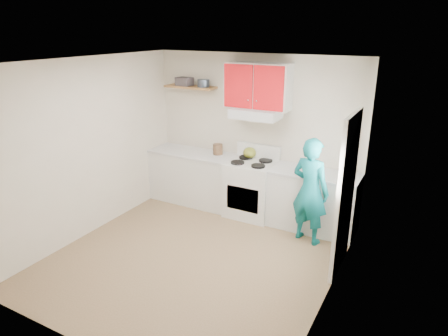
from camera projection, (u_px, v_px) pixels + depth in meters
The scene contains 21 objects.
floor at pixel (195, 257), 5.52m from camera, with size 3.80×3.80×0.00m, color brown.
ceiling at pixel (190, 62), 4.66m from camera, with size 3.60×3.80×0.04m, color white.
back_wall at pixel (255, 134), 6.67m from camera, with size 3.60×0.04×2.60m, color beige.
front_wall at pixel (75, 231), 3.51m from camera, with size 3.60×0.04×2.60m, color beige.
left_wall at pixel (89, 148), 5.90m from camera, with size 0.04×3.80×2.60m, color beige.
right_wall at pixel (336, 194), 4.28m from camera, with size 0.04×3.80×2.60m, color beige.
door at pixel (346, 195), 4.96m from camera, with size 0.05×0.85×2.05m, color white.
door_glass at pixel (347, 162), 4.83m from camera, with size 0.01×0.55×0.95m, color white.
counter_left at pixel (193, 177), 7.17m from camera, with size 1.52×0.60×0.90m, color silver.
counter_right at pixel (313, 201), 6.18m from camera, with size 1.32×0.60×0.90m, color silver.
stove at pixel (251, 189), 6.63m from camera, with size 0.76×0.65×0.92m, color white.
range_hood at pixel (256, 114), 6.31m from camera, with size 0.76×0.44×0.15m, color silver.
upper_cabinets at pixel (258, 86), 6.21m from camera, with size 1.02×0.33×0.70m, color #B40F14.
shelf at pixel (190, 87), 6.82m from camera, with size 0.90×0.30×0.04m, color brown.
books at pixel (184, 82), 6.81m from camera, with size 0.27×0.19×0.14m, color #393236.
tin at pixel (203, 83), 6.66m from camera, with size 0.20×0.20×0.12m, color #333D4C.
kettle at pixel (250, 153), 6.67m from camera, with size 0.21×0.21×0.18m, color olive.
crock at pixel (218, 150), 6.86m from camera, with size 0.17×0.17×0.20m, color #4A3320.
cutting_board at pixel (306, 172), 6.10m from camera, with size 0.29×0.22×0.02m, color olive.
silicone_mat at pixel (336, 176), 5.92m from camera, with size 0.31×0.26×0.01m, color red.
person at pixel (310, 191), 5.71m from camera, with size 0.57×0.37×1.57m, color #0C6B72.
Camera 1 is at (2.64, -4.03, 2.98)m, focal length 32.31 mm.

